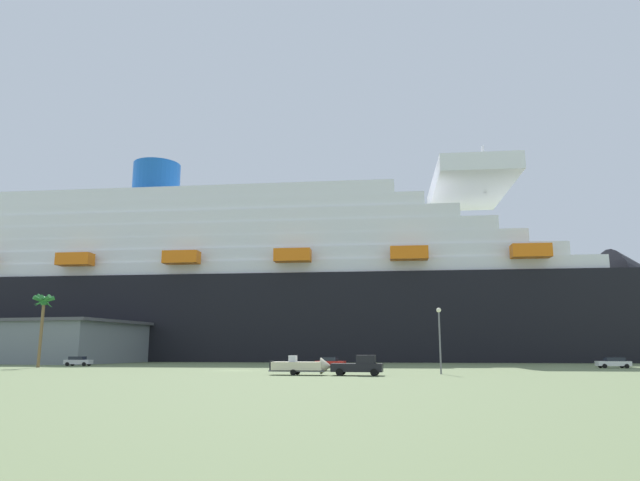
% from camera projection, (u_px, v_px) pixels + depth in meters
% --- Properties ---
extents(ground_plane, '(600.00, 600.00, 0.00)m').
position_uv_depth(ground_plane, '(289.00, 364.00, 104.64)').
color(ground_plane, '#66754C').
extents(cruise_ship, '(218.60, 49.30, 57.38)m').
position_uv_depth(cruise_ship, '(247.00, 292.00, 140.75)').
color(cruise_ship, black).
rests_on(cruise_ship, ground_plane).
extents(terminal_building, '(49.55, 31.10, 8.52)m').
position_uv_depth(terminal_building, '(26.00, 342.00, 119.71)').
color(terminal_building, slate).
rests_on(terminal_building, ground_plane).
extents(pickup_truck, '(5.60, 2.28, 2.20)m').
position_uv_depth(pickup_truck, '(359.00, 366.00, 61.71)').
color(pickup_truck, black).
rests_on(pickup_truck, ground_plane).
extents(small_boat_on_trailer, '(7.96, 2.26, 2.15)m').
position_uv_depth(small_boat_on_trailer, '(304.00, 366.00, 62.86)').
color(small_boat_on_trailer, '#595960').
rests_on(small_boat_on_trailer, ground_plane).
extents(palm_tree, '(3.39, 3.52, 11.51)m').
position_uv_depth(palm_tree, '(44.00, 307.00, 89.36)').
color(palm_tree, brown).
rests_on(palm_tree, ground_plane).
extents(street_lamp, '(0.56, 0.56, 7.66)m').
position_uv_depth(street_lamp, '(439.00, 330.00, 66.13)').
color(street_lamp, slate).
rests_on(street_lamp, ground_plane).
extents(parked_car_red_hatchback, '(4.65, 2.52, 1.58)m').
position_uv_depth(parked_car_red_hatchback, '(330.00, 362.00, 86.15)').
color(parked_car_red_hatchback, red).
rests_on(parked_car_red_hatchback, ground_plane).
extents(parked_car_white_van, '(4.80, 2.33, 1.58)m').
position_uv_depth(parked_car_white_van, '(613.00, 362.00, 84.92)').
color(parked_car_white_van, white).
rests_on(parked_car_white_van, ground_plane).
extents(parked_car_silver_sedan, '(4.58, 2.42, 1.58)m').
position_uv_depth(parked_car_silver_sedan, '(78.00, 361.00, 95.37)').
color(parked_car_silver_sedan, silver).
rests_on(parked_car_silver_sedan, ground_plane).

